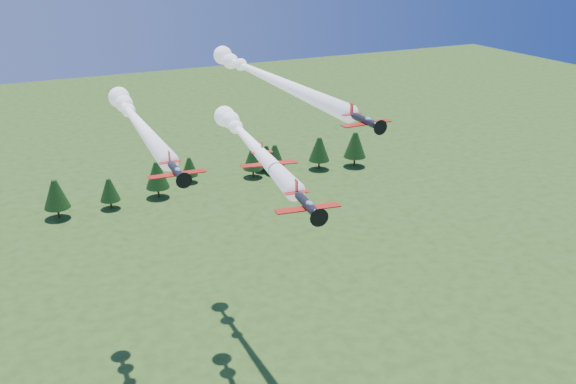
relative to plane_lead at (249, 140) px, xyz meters
name	(u,v)px	position (x,y,z in m)	size (l,w,h in m)	color
plane_lead	(249,140)	(0.00, 0.00, 0.00)	(11.90, 48.49, 3.70)	black
plane_left	(135,119)	(-14.94, 10.28, 2.66)	(7.36, 46.98, 3.70)	black
plane_right	(264,75)	(8.54, 13.24, 7.00)	(7.01, 59.89, 3.70)	black
plane_slot	(269,161)	(-1.38, -10.45, 0.07)	(8.08, 8.83, 2.82)	black
treeline	(161,173)	(8.84, 91.30, -36.53)	(164.00, 19.02, 11.79)	#382314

